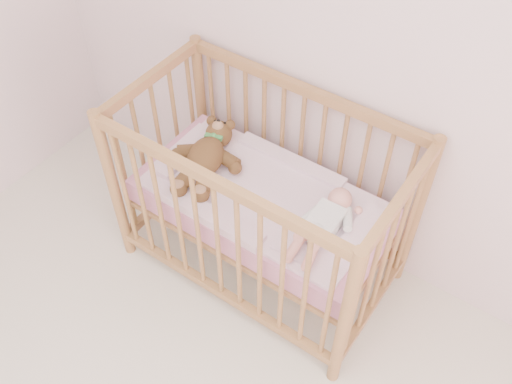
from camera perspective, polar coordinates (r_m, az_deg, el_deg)
The scene contains 6 objects.
wall_back at distance 2.37m, azimuth 14.74°, elevation 14.58°, with size 4.00×0.02×2.70m, color silver.
crib at distance 2.78m, azimuth 0.59°, elevation -1.03°, with size 1.36×0.76×1.00m, color #A76C47, non-canonical shape.
mattress at distance 2.79m, azimuth 0.59°, elevation -1.23°, with size 1.22×0.62×0.13m, color pink.
blanket at distance 2.73m, azimuth 0.60°, elevation -0.20°, with size 1.10×0.58×0.06m, color #F1A6C6, non-canonical shape.
baby at distance 2.55m, azimuth 6.91°, elevation -2.71°, with size 0.24×0.50×0.12m, color white, non-canonical shape.
teddy_bear at distance 2.80m, azimuth -5.07°, elevation 3.50°, with size 0.38×0.55×0.15m, color brown, non-canonical shape.
Camera 1 is at (0.62, 0.08, 2.59)m, focal length 40.00 mm.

